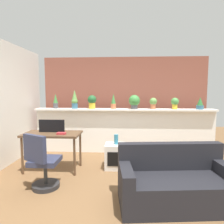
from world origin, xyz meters
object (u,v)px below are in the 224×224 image
(potted_plant_7, at_px, (200,104))
(potted_plant_2, at_px, (92,101))
(potted_plant_0, at_px, (56,101))
(vase_on_shelf, at_px, (116,139))
(potted_plant_3, at_px, (113,102))
(desk, at_px, (52,137))
(side_cube_shelf, at_px, (115,156))
(office_chair, at_px, (42,166))
(potted_plant_1, at_px, (75,100))
(book_on_desk, at_px, (61,133))
(tv_monitor, at_px, (52,126))
(potted_plant_6, at_px, (175,103))
(potted_plant_4, at_px, (134,101))
(couch, at_px, (175,183))
(potted_plant_5, at_px, (153,103))

(potted_plant_7, bearing_deg, potted_plant_2, 179.60)
(potted_plant_0, xyz_separation_m, vase_on_shelf, (1.60, -1.09, -0.71))
(potted_plant_3, bearing_deg, desk, -132.77)
(side_cube_shelf, bearing_deg, potted_plant_0, 145.45)
(office_chair, xyz_separation_m, vase_on_shelf, (1.14, 0.97, 0.21))
(potted_plant_1, xyz_separation_m, potted_plant_7, (3.10, -0.03, -0.08))
(potted_plant_1, relative_size, desk, 0.43)
(potted_plant_2, bearing_deg, book_on_desk, -105.75)
(potted_plant_1, xyz_separation_m, desk, (-0.16, -1.23, -0.68))
(desk, height_order, office_chair, office_chair)
(potted_plant_0, bearing_deg, vase_on_shelf, -34.24)
(side_cube_shelf, relative_size, vase_on_shelf, 2.52)
(potted_plant_7, xyz_separation_m, office_chair, (-3.13, -2.01, -0.87))
(potted_plant_1, xyz_separation_m, tv_monitor, (-0.19, -1.15, -0.47))
(potted_plant_0, relative_size, potted_plant_1, 0.78)
(potted_plant_6, height_order, office_chair, potted_plant_6)
(potted_plant_6, distance_m, vase_on_shelf, 1.87)
(potted_plant_0, distance_m, potted_plant_2, 0.95)
(potted_plant_4, height_order, tv_monitor, potted_plant_4)
(tv_monitor, height_order, couch, tv_monitor)
(potted_plant_1, relative_size, tv_monitor, 0.92)
(potted_plant_5, bearing_deg, vase_on_shelf, -129.29)
(potted_plant_0, height_order, potted_plant_1, potted_plant_1)
(potted_plant_3, relative_size, vase_on_shelf, 1.92)
(potted_plant_3, relative_size, potted_plant_6, 1.35)
(book_on_desk, bearing_deg, office_chair, -98.59)
(potted_plant_6, bearing_deg, potted_plant_7, -0.89)
(potted_plant_3, bearing_deg, side_cube_shelf, -84.97)
(potted_plant_2, relative_size, side_cube_shelf, 0.68)
(vase_on_shelf, relative_size, couch, 0.12)
(potted_plant_2, distance_m, potted_plant_4, 1.06)
(potted_plant_2, xyz_separation_m, potted_plant_4, (1.06, 0.01, 0.00))
(potted_plant_2, bearing_deg, office_chair, -103.38)
(potted_plant_6, bearing_deg, potted_plant_5, 177.44)
(potted_plant_2, xyz_separation_m, potted_plant_7, (2.65, -0.02, -0.05))
(potted_plant_5, height_order, office_chair, potted_plant_5)
(potted_plant_2, relative_size, potted_plant_5, 1.22)
(potted_plant_1, bearing_deg, couch, -49.46)
(potted_plant_1, relative_size, book_on_desk, 2.91)
(side_cube_shelf, bearing_deg, potted_plant_4, 67.94)
(potted_plant_1, bearing_deg, side_cube_shelf, -44.49)
(potted_plant_3, distance_m, office_chair, 2.45)
(potted_plant_0, xyz_separation_m, potted_plant_4, (2.01, -0.03, 0.01))
(potted_plant_4, relative_size, vase_on_shelf, 1.75)
(potted_plant_4, relative_size, office_chair, 0.38)
(potted_plant_2, relative_size, book_on_desk, 2.09)
(potted_plant_1, xyz_separation_m, office_chair, (-0.04, -2.03, -0.95))
(desk, xyz_separation_m, side_cube_shelf, (1.23, 0.17, -0.42))
(potted_plant_5, relative_size, vase_on_shelf, 1.40)
(potted_plant_2, bearing_deg, couch, -56.37)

